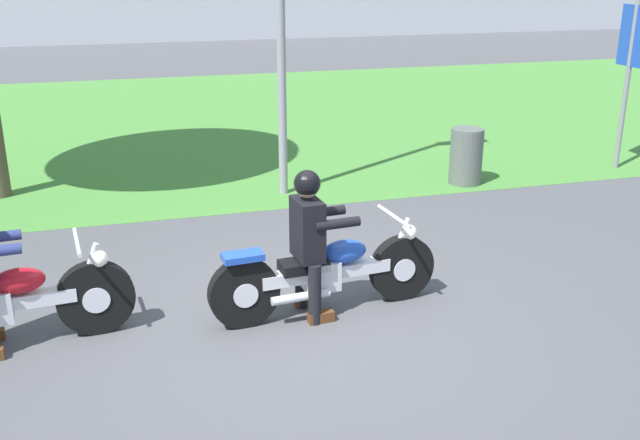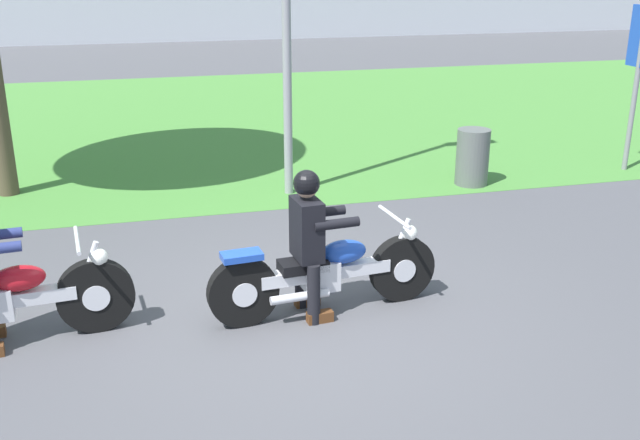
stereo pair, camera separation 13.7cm
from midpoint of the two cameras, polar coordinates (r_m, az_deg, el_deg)
The scene contains 6 objects.
ground at distance 6.77m, azimuth -2.47°, elevation -8.15°, with size 120.00×120.00×0.00m, color #4C4C51.
grass_verge at distance 15.45m, azimuth -10.59°, elevation 7.56°, with size 60.00×12.00×0.01m, color #478438.
motorcycle_lead at distance 6.85m, azimuth -0.05°, elevation -4.13°, with size 2.23×0.66×0.88m.
rider_lead at distance 6.64m, azimuth -1.42°, elevation -0.97°, with size 0.57×0.49×1.40m.
trash_can at distance 11.01m, azimuth 10.91°, elevation 4.87°, with size 0.48×0.48×0.82m, color #595E5B.
sign_banner at distance 12.31m, azimuth 22.62°, elevation 11.51°, with size 0.08×0.60×2.60m.
Camera 1 is at (-1.43, -5.82, 3.16)m, focal length 41.30 mm.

